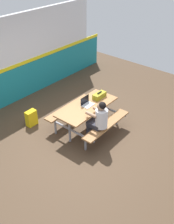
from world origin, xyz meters
The scene contains 7 objects.
ground_plane centered at (0.00, 0.00, -0.01)m, with size 10.00×10.00×0.02m, color #4C3826.
accent_backdrop centered at (0.00, 2.72, 1.25)m, with size 8.00×0.14×2.60m.
picnic_table_main centered at (0.26, 0.00, 0.57)m, with size 1.74×1.59×0.74m.
student_nearer centered at (0.04, -0.56, 0.71)m, with size 0.37×0.53×1.21m.
laptop_silver centered at (0.30, 0.04, 0.79)m, with size 0.32×0.23×0.22m.
toolbox_grey centered at (0.79, 0.01, 0.81)m, with size 0.40×0.18×0.18m.
backpack_dark centered at (-0.57, 1.30, 0.22)m, with size 0.30×0.22×0.44m.
Camera 1 is at (-4.18, -3.77, 4.40)m, focal length 42.94 mm.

